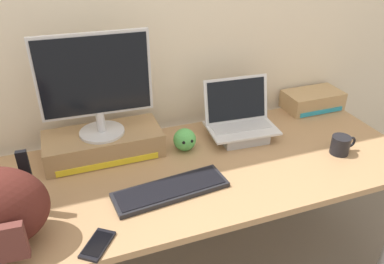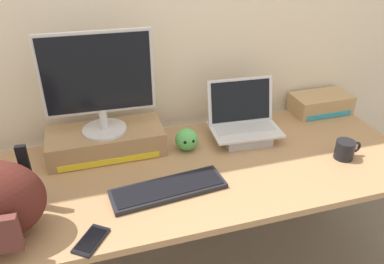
% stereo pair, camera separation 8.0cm
% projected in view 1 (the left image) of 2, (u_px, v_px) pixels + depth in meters
% --- Properties ---
extents(back_wall, '(7.00, 0.10, 2.60)m').
position_uv_depth(back_wall, '(156.00, 9.00, 1.78)').
color(back_wall, beige).
rests_on(back_wall, ground).
extents(desk, '(2.01, 0.77, 0.72)m').
position_uv_depth(desk, '(192.00, 179.00, 1.70)').
color(desk, '#A87F56').
rests_on(desk, ground).
extents(toner_box_yellow, '(0.52, 0.24, 0.11)m').
position_uv_depth(toner_box_yellow, '(104.00, 144.00, 1.74)').
color(toner_box_yellow, '#9E7A51').
rests_on(toner_box_yellow, desk).
extents(desktop_monitor, '(0.47, 0.20, 0.45)m').
position_uv_depth(desktop_monitor, '(96.00, 84.00, 1.59)').
color(desktop_monitor, silver).
rests_on(desktop_monitor, toner_box_yellow).
extents(open_laptop, '(0.34, 0.25, 0.28)m').
position_uv_depth(open_laptop, '(240.00, 126.00, 1.88)').
color(open_laptop, '#ADADB2').
rests_on(open_laptop, desk).
extents(external_keyboard, '(0.47, 0.19, 0.02)m').
position_uv_depth(external_keyboard, '(171.00, 190.00, 1.52)').
color(external_keyboard, black).
rests_on(external_keyboard, desk).
extents(coffee_mug, '(0.13, 0.09, 0.09)m').
position_uv_depth(coffee_mug, '(341.00, 145.00, 1.75)').
color(coffee_mug, black).
rests_on(coffee_mug, desk).
extents(cell_phone, '(0.14, 0.15, 0.01)m').
position_uv_depth(cell_phone, '(98.00, 245.00, 1.27)').
color(cell_phone, black).
rests_on(cell_phone, desk).
extents(plush_toy, '(0.11, 0.11, 0.11)m').
position_uv_depth(plush_toy, '(185.00, 140.00, 1.77)').
color(plush_toy, '#56B256').
rests_on(plush_toy, desk).
extents(toner_box_cyan, '(0.32, 0.18, 0.10)m').
position_uv_depth(toner_box_cyan, '(312.00, 100.00, 2.16)').
color(toner_box_cyan, tan).
rests_on(toner_box_cyan, desk).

